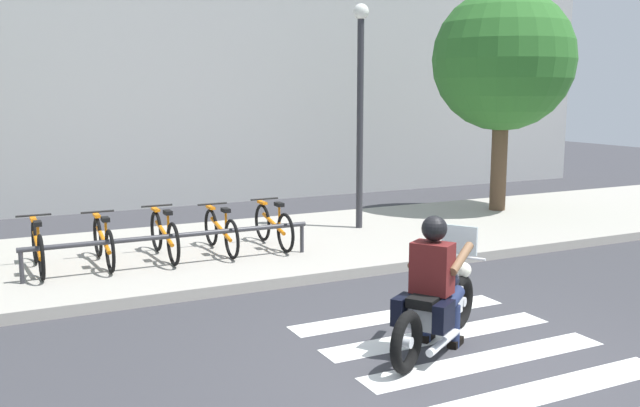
% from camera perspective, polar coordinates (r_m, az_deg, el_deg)
% --- Properties ---
extents(ground_plane, '(48.00, 48.00, 0.00)m').
position_cam_1_polar(ground_plane, '(7.13, 11.60, -12.86)').
color(ground_plane, '#38383D').
extents(sidewalk, '(24.00, 4.40, 0.15)m').
position_cam_1_polar(sidewalk, '(11.68, -5.02, -3.58)').
color(sidewalk, '#A8A399').
rests_on(sidewalk, ground).
extents(crosswalk_stripe_1, '(2.80, 0.40, 0.01)m').
position_cam_1_polar(crosswalk_stripe_1, '(6.76, 17.98, -14.35)').
color(crosswalk_stripe_1, white).
rests_on(crosswalk_stripe_1, ground).
extents(crosswalk_stripe_2, '(2.80, 0.40, 0.01)m').
position_cam_1_polar(crosswalk_stripe_2, '(7.30, 13.51, -12.34)').
color(crosswalk_stripe_2, white).
rests_on(crosswalk_stripe_2, ground).
extents(crosswalk_stripe_3, '(2.80, 0.40, 0.01)m').
position_cam_1_polar(crosswalk_stripe_3, '(7.89, 9.74, -10.56)').
color(crosswalk_stripe_3, white).
rests_on(crosswalk_stripe_3, ground).
extents(crosswalk_stripe_4, '(2.80, 0.40, 0.01)m').
position_cam_1_polar(crosswalk_stripe_4, '(8.51, 6.54, -9.00)').
color(crosswalk_stripe_4, white).
rests_on(crosswalk_stripe_4, ground).
extents(motorcycle, '(1.83, 1.23, 1.20)m').
position_cam_1_polar(motorcycle, '(7.39, 9.57, -8.27)').
color(motorcycle, black).
rests_on(motorcycle, ground).
extents(rider, '(0.77, 0.73, 1.42)m').
position_cam_1_polar(rider, '(7.22, 9.39, -5.69)').
color(rider, '#591919').
rests_on(rider, ground).
extents(bicycle_0, '(0.48, 1.69, 0.76)m').
position_cam_1_polar(bicycle_0, '(10.49, -22.09, -3.35)').
color(bicycle_0, black).
rests_on(bicycle_0, sidewalk).
extents(bicycle_1, '(0.48, 1.67, 0.74)m').
position_cam_1_polar(bicycle_1, '(10.58, -17.29, -3.01)').
color(bicycle_1, black).
rests_on(bicycle_1, sidewalk).
extents(bicycle_2, '(0.48, 1.68, 0.77)m').
position_cam_1_polar(bicycle_2, '(10.75, -12.61, -2.57)').
color(bicycle_2, black).
rests_on(bicycle_2, sidewalk).
extents(bicycle_3, '(0.48, 1.63, 0.74)m').
position_cam_1_polar(bicycle_3, '(10.99, -8.11, -2.25)').
color(bicycle_3, black).
rests_on(bicycle_3, sidewalk).
extents(bicycle_4, '(0.48, 1.59, 0.76)m').
position_cam_1_polar(bicycle_4, '(11.29, -3.83, -1.83)').
color(bicycle_4, black).
rests_on(bicycle_4, sidewalk).
extents(bike_rack, '(4.15, 0.07, 0.49)m').
position_cam_1_polar(bike_rack, '(10.21, -11.88, -2.78)').
color(bike_rack, '#333338').
rests_on(bike_rack, sidewalk).
extents(street_lamp, '(0.28, 0.28, 4.17)m').
position_cam_1_polar(street_lamp, '(12.68, 3.31, 8.67)').
color(street_lamp, '#2D2D33').
rests_on(street_lamp, ground).
extents(tree_near_rack, '(2.92, 2.92, 4.74)m').
position_cam_1_polar(tree_near_rack, '(15.10, 14.75, 11.22)').
color(tree_near_rack, brown).
rests_on(tree_near_rack, ground).
extents(building_backdrop, '(24.00, 1.20, 6.77)m').
position_cam_1_polar(building_backdrop, '(16.85, -12.41, 11.49)').
color(building_backdrop, '#A6A6A6').
rests_on(building_backdrop, ground).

